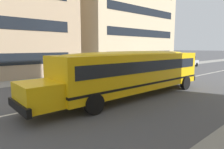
% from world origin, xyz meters
% --- Properties ---
extents(ground_plane, '(400.00, 400.00, 0.00)m').
position_xyz_m(ground_plane, '(0.00, 0.00, 0.00)').
color(ground_plane, '#4C4C4F').
extents(sidewalk_far, '(120.00, 3.00, 0.01)m').
position_xyz_m(sidewalk_far, '(0.00, 8.26, 0.01)').
color(sidewalk_far, gray).
rests_on(sidewalk_far, ground_plane).
extents(lane_centreline, '(110.00, 0.16, 0.01)m').
position_xyz_m(lane_centreline, '(0.00, 0.00, 0.00)').
color(lane_centreline, silver).
rests_on(lane_centreline, ground_plane).
extents(school_bus, '(12.35, 2.94, 2.76)m').
position_xyz_m(school_bus, '(-2.81, -1.31, 1.64)').
color(school_bus, yellow).
rests_on(school_bus, ground_plane).
extents(parked_car_beige_past_driveway, '(3.98, 2.03, 1.64)m').
position_xyz_m(parked_car_beige_past_driveway, '(5.53, 5.48, 0.84)').
color(parked_car_beige_past_driveway, '#C1B28E').
rests_on(parked_car_beige_past_driveway, ground_plane).
extents(parked_car_silver_under_tree, '(3.93, 1.93, 1.64)m').
position_xyz_m(parked_car_silver_under_tree, '(17.54, 5.71, 0.84)').
color(parked_car_silver_under_tree, '#B7BABF').
rests_on(parked_car_silver_under_tree, ground_plane).
extents(apartment_block_far_centre, '(17.07, 11.72, 13.30)m').
position_xyz_m(apartment_block_far_centre, '(11.63, 15.60, 6.65)').
color(apartment_block_far_centre, '#C6B28E').
rests_on(apartment_block_far_centre, ground_plane).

